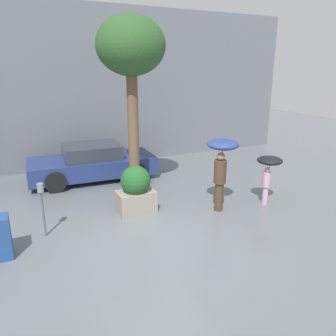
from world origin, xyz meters
TOP-DOWN VIEW (x-y plane):
  - ground_plane at (0.00, 0.00)m, footprint 40.00×40.00m
  - building_facade at (0.00, 6.50)m, footprint 18.00×0.30m
  - planter_box at (0.09, 1.44)m, footprint 1.00×0.80m
  - person_adult at (2.22, 0.60)m, footprint 0.84×0.84m
  - person_child at (3.64, 0.35)m, footprint 0.70×0.70m
  - parked_car_near at (-0.32, 4.70)m, footprint 4.32×2.23m
  - street_tree at (0.49, 2.63)m, footprint 1.90×1.90m
  - parking_meter at (-2.28, 1.05)m, footprint 0.14×0.14m

SIDE VIEW (x-z plane):
  - ground_plane at x=0.00m, z-range 0.00..0.00m
  - parked_car_near at x=-0.32m, z-range -0.04..1.19m
  - planter_box at x=0.09m, z-range -0.01..1.28m
  - parking_meter at x=-2.28m, z-range 0.28..1.56m
  - person_child at x=3.64m, z-range 0.41..1.80m
  - person_adult at x=2.22m, z-range 0.48..2.43m
  - building_facade at x=0.00m, z-range 0.00..6.00m
  - street_tree at x=0.49m, z-range 1.61..6.74m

